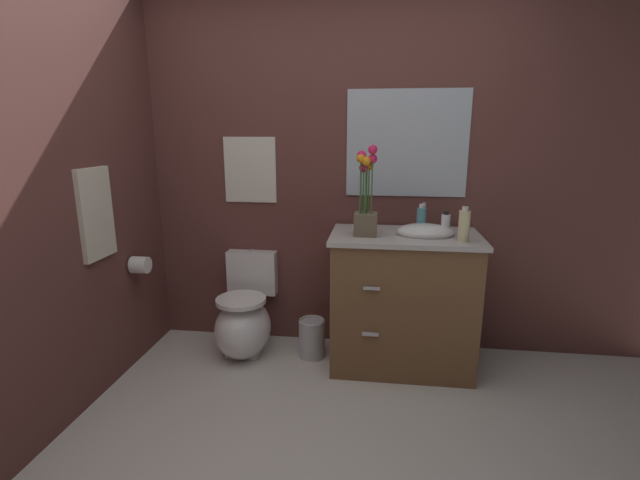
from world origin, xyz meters
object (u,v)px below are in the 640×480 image
object	(u,v)px
soap_bottle	(421,220)
hanging_towel	(96,214)
toilet	(245,320)
flower_vase	(366,202)
hand_wash_bottle	(464,226)
vanity_cabinet	(403,299)
wall_mirror	(407,144)
trash_bin	(312,338)
toilet_paper_roll	(140,265)
lotion_bottle	(445,224)
wall_poster	(250,170)

from	to	relation	value
soap_bottle	hanging_towel	bearing A→B (deg)	-163.46
toilet	soap_bottle	distance (m)	1.39
flower_vase	hand_wash_bottle	distance (m)	0.59
soap_bottle	hand_wash_bottle	size ratio (longest dim) A/B	0.87
vanity_cabinet	wall_mirror	size ratio (longest dim) A/B	1.35
trash_bin	soap_bottle	bearing A→B (deg)	3.81
vanity_cabinet	trash_bin	distance (m)	0.69
toilet	toilet_paper_roll	size ratio (longest dim) A/B	6.27
toilet	lotion_bottle	world-z (taller)	lotion_bottle
flower_vase	toilet	bearing A→B (deg)	174.12
soap_bottle	hanging_towel	distance (m)	1.95
flower_vase	toilet_paper_roll	distance (m)	1.52
toilet	soap_bottle	xyz separation A→B (m)	(1.18, 0.04, 0.74)
wall_mirror	soap_bottle	bearing A→B (deg)	-66.18
wall_poster	toilet	bearing A→B (deg)	-90.00
lotion_bottle	trash_bin	world-z (taller)	lotion_bottle
wall_poster	hanging_towel	xyz separation A→B (m)	(-0.68, -0.78, -0.19)
trash_bin	toilet	bearing A→B (deg)	179.76
soap_bottle	wall_poster	distance (m)	1.23
soap_bottle	wall_poster	world-z (taller)	wall_poster
trash_bin	toilet_paper_roll	bearing A→B (deg)	-170.03
toilet_paper_roll	soap_bottle	bearing A→B (deg)	7.60
lotion_bottle	toilet_paper_roll	world-z (taller)	lotion_bottle
vanity_cabinet	hanging_towel	bearing A→B (deg)	-164.74
toilet_paper_roll	trash_bin	bearing A→B (deg)	9.97
trash_bin	wall_mirror	bearing A→B (deg)	24.03
toilet_paper_roll	vanity_cabinet	bearing A→B (deg)	5.67
vanity_cabinet	trash_bin	world-z (taller)	vanity_cabinet
wall_mirror	hanging_towel	size ratio (longest dim) A/B	1.54
toilet_paper_roll	lotion_bottle	bearing A→B (deg)	5.21
toilet_paper_roll	hanging_towel	bearing A→B (deg)	-99.99
toilet	lotion_bottle	bearing A→B (deg)	-0.80
wall_mirror	wall_poster	bearing A→B (deg)	180.00
lotion_bottle	wall_mirror	world-z (taller)	wall_mirror
wall_poster	hanging_towel	distance (m)	1.05
vanity_cabinet	toilet	bearing A→B (deg)	178.60
hand_wash_bottle	hanging_towel	size ratio (longest dim) A/B	0.40
trash_bin	hanging_towel	distance (m)	1.58
lotion_bottle	hanging_towel	size ratio (longest dim) A/B	0.30
soap_bottle	flower_vase	bearing A→B (deg)	-159.58
toilet	hand_wash_bottle	world-z (taller)	hand_wash_bottle
flower_vase	wall_poster	world-z (taller)	wall_poster
hanging_towel	lotion_bottle	bearing A→B (deg)	13.72
wall_mirror	flower_vase	bearing A→B (deg)	-125.49
wall_mirror	vanity_cabinet	bearing A→B (deg)	-89.49
flower_vase	trash_bin	bearing A→B (deg)	166.69
toilet	vanity_cabinet	distance (m)	1.11
flower_vase	wall_mirror	bearing A→B (deg)	54.51
toilet	hand_wash_bottle	bearing A→B (deg)	-7.26
flower_vase	wall_poster	xyz separation A→B (m)	(-0.83, 0.35, 0.16)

